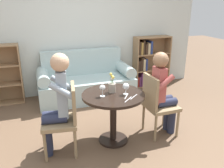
# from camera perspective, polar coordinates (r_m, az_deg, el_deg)

# --- Properties ---
(ground_plane) EXTENTS (16.00, 16.00, 0.00)m
(ground_plane) POSITION_cam_1_polar(r_m,az_deg,el_deg) (3.42, 0.28, -13.40)
(ground_plane) COLOR brown
(back_wall) EXTENTS (5.20, 0.05, 2.70)m
(back_wall) POSITION_cam_1_polar(r_m,az_deg,el_deg) (4.88, -7.98, 13.50)
(back_wall) COLOR silver
(back_wall) RESTS_ON ground_plane
(round_table) EXTENTS (0.83, 0.83, 0.70)m
(round_table) POSITION_cam_1_polar(r_m,az_deg,el_deg) (3.15, 0.30, -5.16)
(round_table) COLOR black
(round_table) RESTS_ON ground_plane
(couch) EXTENTS (1.83, 0.80, 0.92)m
(couch) POSITION_cam_1_polar(r_m,az_deg,el_deg) (4.70, -6.34, 0.30)
(couch) COLOR #A8C1C1
(couch) RESTS_ON ground_plane
(bookshelf_right) EXTENTS (0.81, 0.28, 1.11)m
(bookshelf_right) POSITION_cam_1_polar(r_m,az_deg,el_deg) (5.36, 8.41, 5.28)
(bookshelf_right) COLOR #93704C
(bookshelf_right) RESTS_ON ground_plane
(chair_left) EXTENTS (0.48, 0.48, 0.90)m
(chair_left) POSITION_cam_1_polar(r_m,az_deg,el_deg) (3.02, -11.25, -7.73)
(chair_left) COLOR #937A56
(chair_left) RESTS_ON ground_plane
(chair_right) EXTENTS (0.43, 0.43, 0.90)m
(chair_right) POSITION_cam_1_polar(r_m,az_deg,el_deg) (3.40, 10.76, -4.43)
(chair_right) COLOR #937A56
(chair_right) RESTS_ON ground_plane
(person_left) EXTENTS (0.45, 0.38, 1.30)m
(person_left) POSITION_cam_1_polar(r_m,az_deg,el_deg) (2.94, -13.17, -4.13)
(person_left) COLOR #282D47
(person_left) RESTS_ON ground_plane
(person_right) EXTENTS (0.42, 0.35, 1.22)m
(person_right) POSITION_cam_1_polar(r_m,az_deg,el_deg) (3.38, 12.21, -1.68)
(person_right) COLOR #282D47
(person_right) RESTS_ON ground_plane
(wine_glass_left) EXTENTS (0.07, 0.07, 0.15)m
(wine_glass_left) POSITION_cam_1_polar(r_m,az_deg,el_deg) (2.98, -2.33, -0.99)
(wine_glass_left) COLOR white
(wine_glass_left) RESTS_ON round_table
(wine_glass_right) EXTENTS (0.08, 0.08, 0.15)m
(wine_glass_right) POSITION_cam_1_polar(r_m,az_deg,el_deg) (3.04, 3.36, -0.65)
(wine_glass_right) COLOR white
(wine_glass_right) RESTS_ON round_table
(flower_vase) EXTENTS (0.10, 0.10, 0.27)m
(flower_vase) POSITION_cam_1_polar(r_m,az_deg,el_deg) (3.12, 0.02, -0.48)
(flower_vase) COLOR #9E9384
(flower_vase) RESTS_ON round_table
(knife_left_setting) EXTENTS (0.15, 0.14, 0.00)m
(knife_left_setting) POSITION_cam_1_polar(r_m,az_deg,el_deg) (2.93, 3.93, -3.72)
(knife_left_setting) COLOR silver
(knife_left_setting) RESTS_ON round_table
(fork_left_setting) EXTENTS (0.15, 0.13, 0.00)m
(fork_left_setting) POSITION_cam_1_polar(r_m,az_deg,el_deg) (3.01, 5.25, -3.08)
(fork_left_setting) COLOR silver
(fork_left_setting) RESTS_ON round_table
(knife_right_setting) EXTENTS (0.12, 0.16, 0.00)m
(knife_right_setting) POSITION_cam_1_polar(r_m,az_deg,el_deg) (3.02, 3.50, -2.95)
(knife_right_setting) COLOR silver
(knife_right_setting) RESTS_ON round_table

